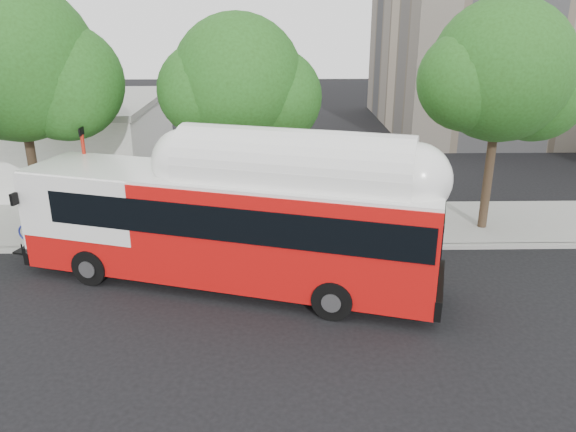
# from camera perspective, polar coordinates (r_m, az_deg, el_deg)

# --- Properties ---
(ground) EXTENTS (120.00, 120.00, 0.00)m
(ground) POSITION_cam_1_polar(r_m,az_deg,el_deg) (18.00, -2.58, -8.44)
(ground) COLOR black
(ground) RESTS_ON ground
(sidewalk) EXTENTS (60.00, 5.00, 0.15)m
(sidewalk) POSITION_cam_1_polar(r_m,az_deg,el_deg) (23.88, -2.25, -0.77)
(sidewalk) COLOR gray
(sidewalk) RESTS_ON ground
(curb_strip) EXTENTS (60.00, 0.30, 0.15)m
(curb_strip) POSITION_cam_1_polar(r_m,az_deg,el_deg) (21.48, -2.36, -3.26)
(curb_strip) COLOR gray
(curb_strip) RESTS_ON ground
(red_curb_segment) EXTENTS (10.00, 0.32, 0.16)m
(red_curb_segment) POSITION_cam_1_polar(r_m,az_deg,el_deg) (21.75, -10.30, -3.26)
(red_curb_segment) COLOR maroon
(red_curb_segment) RESTS_ON ground
(street_tree_left) EXTENTS (6.67, 5.80, 9.74)m
(street_tree_left) POSITION_cam_1_polar(r_m,az_deg,el_deg) (23.26, -24.68, 13.47)
(street_tree_left) COLOR #2D2116
(street_tree_left) RESTS_ON ground
(street_tree_mid) EXTENTS (5.75, 5.00, 8.62)m
(street_tree_mid) POSITION_cam_1_polar(r_m,az_deg,el_deg) (22.04, -4.06, 13.09)
(street_tree_mid) COLOR #2D2116
(street_tree_mid) RESTS_ON ground
(street_tree_right) EXTENTS (6.21, 5.40, 9.18)m
(street_tree_right) POSITION_cam_1_polar(r_m,az_deg,el_deg) (23.55, 21.78, 13.06)
(street_tree_right) COLOR #2D2116
(street_tree_right) RESTS_ON ground
(low_commercial_bldg) EXTENTS (16.20, 10.20, 4.25)m
(low_commercial_bldg) POSITION_cam_1_polar(r_m,az_deg,el_deg) (33.75, -26.77, 7.02)
(low_commercial_bldg) COLOR silver
(low_commercial_bldg) RESTS_ON ground
(transit_bus) EXTENTS (14.58, 6.73, 4.28)m
(transit_bus) POSITION_cam_1_polar(r_m,az_deg,el_deg) (18.27, -5.92, -1.15)
(transit_bus) COLOR red
(transit_bus) RESTS_ON ground
(signal_pole) EXTENTS (0.13, 0.44, 4.69)m
(signal_pole) POSITION_cam_1_polar(r_m,az_deg,el_deg) (21.99, -19.60, 2.59)
(signal_pole) COLOR #AD1F12
(signal_pole) RESTS_ON ground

